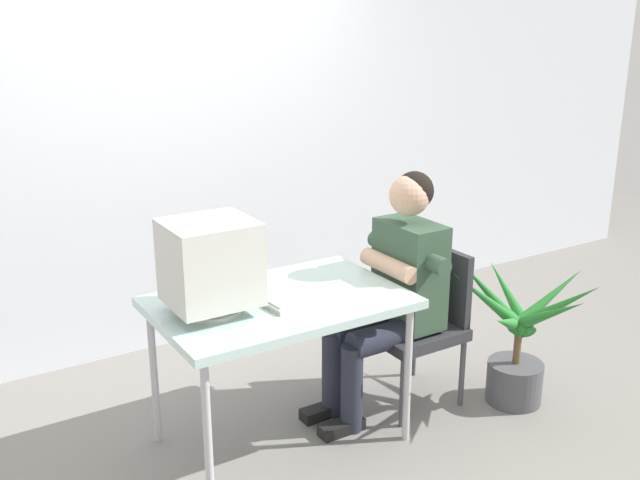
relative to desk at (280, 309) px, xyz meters
name	(u,v)px	position (x,y,z in m)	size (l,w,h in m)	color
ground_plane	(282,439)	(0.00, 0.00, -0.70)	(12.00, 12.00, 0.00)	gray
wall_back	(210,104)	(0.30, 1.40, 0.80)	(8.00, 0.10, 3.00)	silver
desk	(280,309)	(0.00, 0.00, 0.00)	(1.16, 0.76, 0.75)	#B7B7BC
crt_monitor	(211,263)	(-0.33, 0.01, 0.29)	(0.39, 0.34, 0.42)	silver
keyboard	(269,295)	(-0.04, 0.03, 0.07)	(0.19, 0.44, 0.03)	silver
office_chair	(420,317)	(0.85, -0.02, -0.23)	(0.46, 0.46, 0.84)	#4C4C51
person_seated	(394,285)	(0.66, -0.02, 0.00)	(0.71, 0.58, 1.27)	#334C38
potted_plant	(518,341)	(1.25, -0.34, -0.34)	(0.84, 0.83, 0.78)	#4C4C51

